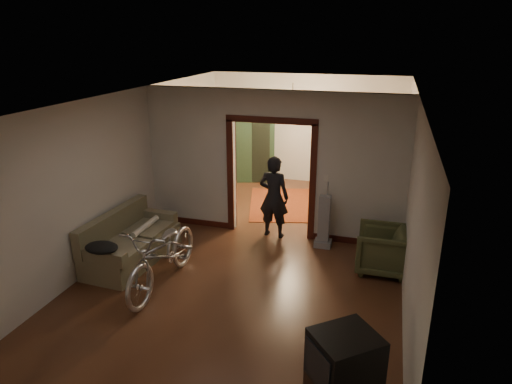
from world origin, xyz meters
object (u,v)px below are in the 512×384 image
at_px(sofa, 132,237).
at_px(person, 274,197).
at_px(armchair, 382,250).
at_px(bicycle, 163,254).
at_px(desk, 348,176).
at_px(locker, 255,144).

height_order(sofa, person, person).
bearing_deg(armchair, bicycle, -65.95).
height_order(bicycle, armchair, bicycle).
bearing_deg(person, bicycle, 68.42).
relative_size(bicycle, armchair, 2.47).
relative_size(armchair, person, 0.52).
distance_m(person, desk, 3.25).
height_order(bicycle, desk, bicycle).
distance_m(sofa, locker, 5.14).
height_order(bicycle, person, person).
bearing_deg(sofa, armchair, 14.86).
xyz_separation_m(sofa, bicycle, (0.92, -0.60, 0.11)).
relative_size(sofa, armchair, 2.26).
height_order(armchair, person, person).
bearing_deg(desk, person, -125.87).
distance_m(sofa, armchair, 4.24).
relative_size(sofa, person, 1.18).
xyz_separation_m(bicycle, person, (1.16, 2.30, 0.26)).
bearing_deg(desk, armchair, -91.77).
distance_m(bicycle, locker, 5.69).
height_order(person, desk, person).
xyz_separation_m(sofa, armchair, (4.15, 0.86, -0.05)).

